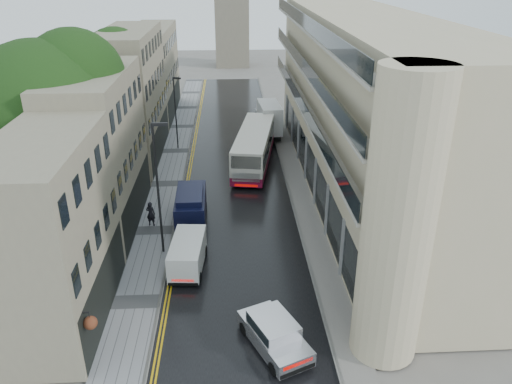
{
  "coord_description": "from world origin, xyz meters",
  "views": [
    {
      "loc": [
        -0.34,
        -12.51,
        17.69
      ],
      "look_at": [
        1.34,
        18.0,
        3.52
      ],
      "focal_mm": 35.0,
      "sensor_mm": 36.0,
      "label": 1
    }
  ],
  "objects_px": {
    "white_lorry": "(262,123)",
    "navy_van": "(176,218)",
    "silver_hatchback": "(274,360)",
    "lamp_post_near": "(158,191)",
    "cream_bus": "(235,160)",
    "tree_far": "(99,99)",
    "pedestrian": "(151,214)",
    "lamp_post_far": "(176,114)",
    "white_van": "(169,268)",
    "tree_near": "(48,138)"
  },
  "relations": [
    {
      "from": "lamp_post_far",
      "to": "tree_far",
      "type": "bearing_deg",
      "value": -133.31
    },
    {
      "from": "lamp_post_far",
      "to": "pedestrian",
      "type": "bearing_deg",
      "value": -73.75
    },
    {
      "from": "white_van",
      "to": "pedestrian",
      "type": "distance_m",
      "value": 7.4
    },
    {
      "from": "tree_far",
      "to": "silver_hatchback",
      "type": "distance_m",
      "value": 31.51
    },
    {
      "from": "tree_far",
      "to": "lamp_post_far",
      "type": "relative_size",
      "value": 1.71
    },
    {
      "from": "white_lorry",
      "to": "white_van",
      "type": "distance_m",
      "value": 27.11
    },
    {
      "from": "white_lorry",
      "to": "lamp_post_near",
      "type": "xyz_separation_m",
      "value": [
        -8.05,
        -22.71,
        2.65
      ]
    },
    {
      "from": "tree_far",
      "to": "lamp_post_near",
      "type": "height_order",
      "value": "tree_far"
    },
    {
      "from": "silver_hatchback",
      "to": "white_van",
      "type": "height_order",
      "value": "white_van"
    },
    {
      "from": "tree_far",
      "to": "navy_van",
      "type": "height_order",
      "value": "tree_far"
    },
    {
      "from": "tree_near",
      "to": "silver_hatchback",
      "type": "bearing_deg",
      "value": -46.85
    },
    {
      "from": "silver_hatchback",
      "to": "navy_van",
      "type": "xyz_separation_m",
      "value": [
        -5.72,
        13.56,
        0.5
      ]
    },
    {
      "from": "tree_far",
      "to": "navy_van",
      "type": "bearing_deg",
      "value": -61.0
    },
    {
      "from": "tree_far",
      "to": "navy_van",
      "type": "relative_size",
      "value": 2.34
    },
    {
      "from": "tree_far",
      "to": "lamp_post_far",
      "type": "distance_m",
      "value": 7.79
    },
    {
      "from": "cream_bus",
      "to": "lamp_post_far",
      "type": "relative_size",
      "value": 1.68
    },
    {
      "from": "white_lorry",
      "to": "white_van",
      "type": "height_order",
      "value": "white_lorry"
    },
    {
      "from": "tree_near",
      "to": "tree_far",
      "type": "xyz_separation_m",
      "value": [
        0.3,
        13.0,
        -0.72
      ]
    },
    {
      "from": "navy_van",
      "to": "lamp_post_near",
      "type": "xyz_separation_m",
      "value": [
        -0.68,
        -2.4,
        3.16
      ]
    },
    {
      "from": "tree_near",
      "to": "tree_far",
      "type": "relative_size",
      "value": 1.11
    },
    {
      "from": "white_lorry",
      "to": "lamp_post_far",
      "type": "bearing_deg",
      "value": -168.62
    },
    {
      "from": "white_lorry",
      "to": "navy_van",
      "type": "distance_m",
      "value": 21.61
    },
    {
      "from": "lamp_post_near",
      "to": "cream_bus",
      "type": "bearing_deg",
      "value": 68.06
    },
    {
      "from": "silver_hatchback",
      "to": "lamp_post_near",
      "type": "distance_m",
      "value": 13.38
    },
    {
      "from": "tree_far",
      "to": "lamp_post_far",
      "type": "xyz_separation_m",
      "value": [
        6.48,
        3.56,
        -2.47
      ]
    },
    {
      "from": "pedestrian",
      "to": "lamp_post_far",
      "type": "xyz_separation_m",
      "value": [
        0.48,
        16.57,
        2.71
      ]
    },
    {
      "from": "white_lorry",
      "to": "white_van",
      "type": "bearing_deg",
      "value": -109.54
    },
    {
      "from": "silver_hatchback",
      "to": "lamp_post_near",
      "type": "relative_size",
      "value": 0.51
    },
    {
      "from": "tree_near",
      "to": "white_lorry",
      "type": "xyz_separation_m",
      "value": [
        15.61,
        18.99,
        -5.06
      ]
    },
    {
      "from": "silver_hatchback",
      "to": "lamp_post_near",
      "type": "height_order",
      "value": "lamp_post_near"
    },
    {
      "from": "white_lorry",
      "to": "lamp_post_near",
      "type": "height_order",
      "value": "lamp_post_near"
    },
    {
      "from": "tree_far",
      "to": "silver_hatchback",
      "type": "xyz_separation_m",
      "value": [
        13.66,
        -27.89,
        -5.36
      ]
    },
    {
      "from": "lamp_post_near",
      "to": "lamp_post_far",
      "type": "distance_m",
      "value": 20.31
    },
    {
      "from": "navy_van",
      "to": "pedestrian",
      "type": "xyz_separation_m",
      "value": [
        -1.94,
        1.31,
        -0.32
      ]
    },
    {
      "from": "pedestrian",
      "to": "cream_bus",
      "type": "bearing_deg",
      "value": -110.5
    },
    {
      "from": "silver_hatchback",
      "to": "cream_bus",
      "type": "bearing_deg",
      "value": 69.31
    },
    {
      "from": "tree_near",
      "to": "lamp_post_near",
      "type": "relative_size",
      "value": 1.57
    },
    {
      "from": "tree_far",
      "to": "pedestrian",
      "type": "relative_size",
      "value": 6.68
    },
    {
      "from": "tree_far",
      "to": "white_lorry",
      "type": "xyz_separation_m",
      "value": [
        15.31,
        5.99,
        -4.34
      ]
    },
    {
      "from": "white_van",
      "to": "navy_van",
      "type": "distance_m",
      "value": 5.81
    },
    {
      "from": "silver_hatchback",
      "to": "tree_far",
      "type": "bearing_deg",
      "value": 92.14
    },
    {
      "from": "cream_bus",
      "to": "lamp_post_near",
      "type": "distance_m",
      "value": 13.72
    },
    {
      "from": "tree_near",
      "to": "lamp_post_near",
      "type": "bearing_deg",
      "value": -26.2
    },
    {
      "from": "silver_hatchback",
      "to": "lamp_post_near",
      "type": "bearing_deg",
      "value": 95.84
    },
    {
      "from": "tree_near",
      "to": "pedestrian",
      "type": "relative_size",
      "value": 7.44
    },
    {
      "from": "white_lorry",
      "to": "pedestrian",
      "type": "bearing_deg",
      "value": -120.13
    },
    {
      "from": "pedestrian",
      "to": "lamp_post_far",
      "type": "relative_size",
      "value": 0.26
    },
    {
      "from": "tree_far",
      "to": "white_lorry",
      "type": "distance_m",
      "value": 17.01
    },
    {
      "from": "white_lorry",
      "to": "pedestrian",
      "type": "height_order",
      "value": "white_lorry"
    },
    {
      "from": "silver_hatchback",
      "to": "lamp_post_far",
      "type": "distance_m",
      "value": 32.38
    }
  ]
}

